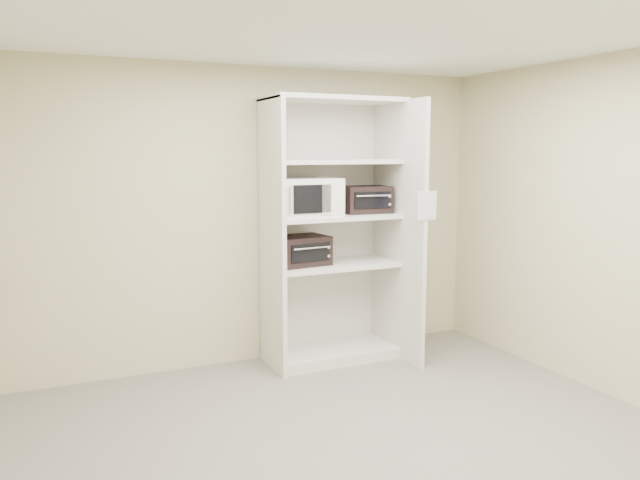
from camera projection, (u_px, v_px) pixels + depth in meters
name	position (u px, v px, depth m)	size (l,w,h in m)	color
floor	(360.00, 448.00, 4.12)	(4.50, 4.00, 0.01)	#615B53
ceiling	(364.00, 24.00, 3.74)	(4.50, 4.00, 0.01)	white
wall_back	(258.00, 216.00, 5.73)	(4.50, 0.02, 2.70)	#B9B186
wall_right	(615.00, 228.00, 4.86)	(0.02, 4.00, 2.70)	#B9B186
shelving_unit	(337.00, 240.00, 5.77)	(1.24, 0.92, 2.42)	silver
microwave	(306.00, 197.00, 5.53)	(0.56, 0.43, 0.34)	white
toaster_oven_upper	(365.00, 199.00, 5.83)	(0.44, 0.33, 0.25)	black
toaster_oven_lower	(300.00, 250.00, 5.65)	(0.47, 0.36, 0.26)	black
paper_sign	(427.00, 206.00, 5.38)	(0.19, 0.01, 0.24)	white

